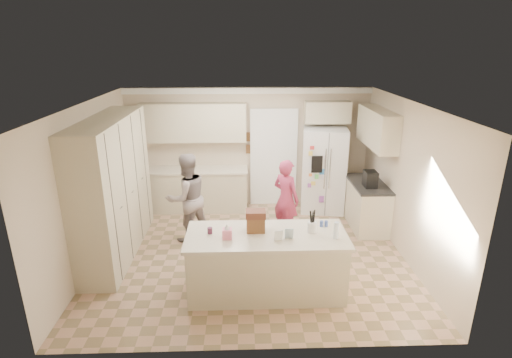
{
  "coord_description": "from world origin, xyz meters",
  "views": [
    {
      "loc": [
        -0.12,
        -6.15,
        3.5
      ],
      "look_at": [
        0.1,
        0.35,
        1.25
      ],
      "focal_mm": 28.0,
      "sensor_mm": 36.0,
      "label": 1
    }
  ],
  "objects_px": {
    "utensil_crock": "(312,227)",
    "tissue_box": "(227,234)",
    "island_base": "(266,264)",
    "teen_girl": "(286,198)",
    "dollhouse_body": "(256,224)",
    "teen_boy": "(187,198)",
    "coffee_maker": "(370,179)",
    "refrigerator": "(324,170)"
  },
  "relations": [
    {
      "from": "refrigerator",
      "to": "utensil_crock",
      "type": "height_order",
      "value": "refrigerator"
    },
    {
      "from": "coffee_maker",
      "to": "island_base",
      "type": "xyz_separation_m",
      "value": [
        -2.05,
        -1.9,
        -0.63
      ]
    },
    {
      "from": "dollhouse_body",
      "to": "tissue_box",
      "type": "bearing_deg",
      "value": -153.43
    },
    {
      "from": "utensil_crock",
      "to": "tissue_box",
      "type": "xyz_separation_m",
      "value": [
        -1.2,
        -0.15,
        -0.0
      ]
    },
    {
      "from": "dollhouse_body",
      "to": "teen_boy",
      "type": "bearing_deg",
      "value": 126.87
    },
    {
      "from": "utensil_crock",
      "to": "tissue_box",
      "type": "bearing_deg",
      "value": -172.87
    },
    {
      "from": "island_base",
      "to": "utensil_crock",
      "type": "height_order",
      "value": "utensil_crock"
    },
    {
      "from": "utensil_crock",
      "to": "coffee_maker",
      "type": "bearing_deg",
      "value": 52.88
    },
    {
      "from": "utensil_crock",
      "to": "teen_girl",
      "type": "xyz_separation_m",
      "value": [
        -0.18,
        1.73,
        -0.25
      ]
    },
    {
      "from": "refrigerator",
      "to": "island_base",
      "type": "height_order",
      "value": "refrigerator"
    },
    {
      "from": "refrigerator",
      "to": "tissue_box",
      "type": "bearing_deg",
      "value": -114.05
    },
    {
      "from": "utensil_crock",
      "to": "tissue_box",
      "type": "distance_m",
      "value": 1.21
    },
    {
      "from": "utensil_crock",
      "to": "teen_girl",
      "type": "relative_size",
      "value": 0.1
    },
    {
      "from": "teen_boy",
      "to": "teen_girl",
      "type": "bearing_deg",
      "value": 149.69
    },
    {
      "from": "utensil_crock",
      "to": "dollhouse_body",
      "type": "bearing_deg",
      "value": 176.42
    },
    {
      "from": "island_base",
      "to": "dollhouse_body",
      "type": "xyz_separation_m",
      "value": [
        -0.15,
        0.1,
        0.6
      ]
    },
    {
      "from": "teen_boy",
      "to": "coffee_maker",
      "type": "bearing_deg",
      "value": 150.35
    },
    {
      "from": "tissue_box",
      "to": "teen_boy",
      "type": "bearing_deg",
      "value": 113.86
    },
    {
      "from": "coffee_maker",
      "to": "tissue_box",
      "type": "height_order",
      "value": "coffee_maker"
    },
    {
      "from": "teen_girl",
      "to": "utensil_crock",
      "type": "bearing_deg",
      "value": 139.42
    },
    {
      "from": "dollhouse_body",
      "to": "utensil_crock",
      "type": "bearing_deg",
      "value": -3.58
    },
    {
      "from": "refrigerator",
      "to": "coffee_maker",
      "type": "distance_m",
      "value": 1.27
    },
    {
      "from": "island_base",
      "to": "teen_girl",
      "type": "height_order",
      "value": "teen_girl"
    },
    {
      "from": "island_base",
      "to": "teen_girl",
      "type": "bearing_deg",
      "value": 75.31
    },
    {
      "from": "teen_girl",
      "to": "dollhouse_body",
      "type": "bearing_deg",
      "value": 113.2
    },
    {
      "from": "island_base",
      "to": "tissue_box",
      "type": "xyz_separation_m",
      "value": [
        -0.55,
        -0.1,
        0.56
      ]
    },
    {
      "from": "tissue_box",
      "to": "teen_girl",
      "type": "height_order",
      "value": "teen_girl"
    },
    {
      "from": "teen_boy",
      "to": "utensil_crock",
      "type": "bearing_deg",
      "value": 107.31
    },
    {
      "from": "utensil_crock",
      "to": "island_base",
      "type": "bearing_deg",
      "value": -175.6
    },
    {
      "from": "refrigerator",
      "to": "dollhouse_body",
      "type": "relative_size",
      "value": 6.92
    },
    {
      "from": "tissue_box",
      "to": "teen_boy",
      "type": "xyz_separation_m",
      "value": [
        -0.79,
        1.79,
        -0.17
      ]
    },
    {
      "from": "tissue_box",
      "to": "coffee_maker",
      "type": "bearing_deg",
      "value": 37.57
    },
    {
      "from": "coffee_maker",
      "to": "dollhouse_body",
      "type": "bearing_deg",
      "value": -140.71
    },
    {
      "from": "refrigerator",
      "to": "dollhouse_body",
      "type": "height_order",
      "value": "refrigerator"
    },
    {
      "from": "coffee_maker",
      "to": "teen_girl",
      "type": "relative_size",
      "value": 0.2
    },
    {
      "from": "teen_girl",
      "to": "teen_boy",
      "type": "bearing_deg",
      "value": 46.31
    },
    {
      "from": "island_base",
      "to": "tissue_box",
      "type": "bearing_deg",
      "value": -169.7
    },
    {
      "from": "coffee_maker",
      "to": "utensil_crock",
      "type": "distance_m",
      "value": 2.32
    },
    {
      "from": "refrigerator",
      "to": "teen_girl",
      "type": "height_order",
      "value": "refrigerator"
    },
    {
      "from": "refrigerator",
      "to": "island_base",
      "type": "xyz_separation_m",
      "value": [
        -1.39,
        -2.97,
        -0.46
      ]
    },
    {
      "from": "coffee_maker",
      "to": "dollhouse_body",
      "type": "distance_m",
      "value": 2.84
    },
    {
      "from": "tissue_box",
      "to": "teen_girl",
      "type": "xyz_separation_m",
      "value": [
        1.02,
        1.88,
        -0.25
      ]
    }
  ]
}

